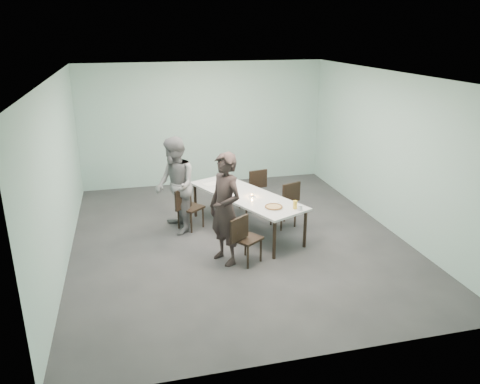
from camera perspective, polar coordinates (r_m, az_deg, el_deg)
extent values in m
plane|color=#333335|center=(8.86, -0.35, -5.64)|extent=(7.00, 7.00, 0.00)
cube|color=#A2CCC2|center=(11.68, -4.42, 8.23)|extent=(6.00, 0.02, 3.00)
cube|color=#A2CCC2|center=(5.21, 8.71, -6.44)|extent=(6.00, 0.02, 3.00)
cube|color=#A2CCC2|center=(8.21, -21.20, 2.13)|extent=(0.02, 7.00, 3.00)
cube|color=#A2CCC2|center=(9.48, 17.62, 4.74)|extent=(0.02, 7.00, 3.00)
cube|color=white|center=(8.07, -0.39, 14.05)|extent=(6.00, 7.00, 0.02)
cube|color=white|center=(8.92, 0.75, -0.41)|extent=(1.90, 2.74, 0.04)
cylinder|color=black|center=(7.99, 4.21, -5.83)|extent=(0.06, 0.06, 0.71)
cylinder|color=black|center=(9.77, -5.47, -1.03)|extent=(0.06, 0.06, 0.71)
cylinder|color=black|center=(8.46, 7.93, -4.46)|extent=(0.06, 0.06, 0.71)
cylinder|color=black|center=(10.17, -1.98, -0.13)|extent=(0.06, 0.06, 0.71)
cube|color=black|center=(7.83, 0.82, -5.70)|extent=(0.59, 0.59, 0.04)
cube|color=black|center=(7.60, -0.10, -4.52)|extent=(0.37, 0.28, 0.40)
cylinder|color=black|center=(7.72, 0.97, -7.96)|extent=(0.04, 0.04, 0.41)
cylinder|color=black|center=(7.92, -0.94, -7.22)|extent=(0.04, 0.04, 0.41)
cylinder|color=black|center=(7.95, 2.55, -7.11)|extent=(0.04, 0.04, 0.41)
cylinder|color=black|center=(8.15, 0.66, -6.41)|extent=(0.04, 0.04, 0.41)
cube|color=black|center=(9.20, -6.06, -1.89)|extent=(0.59, 0.59, 0.04)
cube|color=black|center=(8.98, -6.94, -0.81)|extent=(0.35, 0.30, 0.40)
cylinder|color=black|center=(9.06, -5.96, -3.76)|extent=(0.04, 0.04, 0.41)
cylinder|color=black|center=(9.28, -7.50, -3.25)|extent=(0.04, 0.04, 0.41)
cylinder|color=black|center=(9.29, -4.53, -3.11)|extent=(0.04, 0.04, 0.41)
cylinder|color=black|center=(9.50, -6.07, -2.63)|extent=(0.04, 0.04, 0.41)
cube|color=black|center=(9.27, 5.30, -1.69)|extent=(0.53, 0.53, 0.04)
cube|color=black|center=(9.30, 6.27, -0.08)|extent=(0.41, 0.17, 0.40)
cylinder|color=black|center=(9.57, 5.45, -2.44)|extent=(0.04, 0.04, 0.41)
cylinder|color=black|center=(9.33, 6.72, -3.09)|extent=(0.04, 0.04, 0.41)
cylinder|color=black|center=(9.38, 3.80, -2.86)|extent=(0.04, 0.04, 0.41)
cylinder|color=black|center=(9.13, 5.05, -3.53)|extent=(0.04, 0.04, 0.41)
cube|color=black|center=(10.07, 1.24, 0.14)|extent=(0.49, 0.49, 0.04)
cube|color=black|center=(10.08, 2.22, 1.58)|extent=(0.42, 0.12, 0.40)
cylinder|color=black|center=(10.36, 1.66, -0.63)|extent=(0.04, 0.04, 0.41)
cylinder|color=black|center=(10.08, 2.53, -1.22)|extent=(0.04, 0.04, 0.41)
cylinder|color=black|center=(10.22, -0.04, -0.90)|extent=(0.04, 0.04, 0.41)
cylinder|color=black|center=(9.93, 0.79, -1.52)|extent=(0.04, 0.04, 0.41)
imported|color=black|center=(7.66, -1.82, -2.09)|extent=(0.71, 0.82, 1.89)
imported|color=slate|center=(8.93, -7.91, 0.76)|extent=(0.84, 1.00, 1.85)
cylinder|color=white|center=(8.26, 4.13, -1.91)|extent=(0.34, 0.34, 0.01)
cylinder|color=#D7B57A|center=(8.26, 4.13, -1.82)|extent=(0.30, 0.30, 0.01)
torus|color=brown|center=(8.26, 4.13, -1.79)|extent=(0.32, 0.32, 0.03)
cylinder|color=white|center=(8.55, 4.24, -1.17)|extent=(0.18, 0.18, 0.01)
cylinder|color=gold|center=(8.24, 6.73, -1.55)|extent=(0.08, 0.08, 0.15)
cylinder|color=silver|center=(8.19, 7.34, -1.92)|extent=(0.08, 0.08, 0.09)
cylinder|color=silver|center=(8.79, 1.49, -0.46)|extent=(0.06, 0.06, 0.03)
cylinder|color=orange|center=(8.78, 1.49, -0.31)|extent=(0.04, 0.04, 0.01)
cylinder|color=gold|center=(9.35, -2.40, 0.91)|extent=(0.07, 0.07, 0.08)
cube|color=silver|center=(9.52, -3.53, 1.00)|extent=(0.36, 0.32, 0.01)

